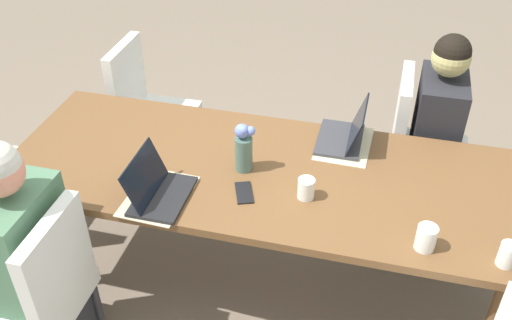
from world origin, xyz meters
TOP-DOWN VIEW (x-y plane):
  - ground_plane at (0.00, 0.00)m, footprint 10.00×10.00m
  - dining_table at (0.00, 0.00)m, footprint 2.39×0.93m
  - chair_near_left_near at (-0.75, -0.75)m, footprint 0.44×0.44m
  - person_near_left_near at (-0.82, -0.69)m, footprint 0.36×0.40m
  - chair_far_left_mid at (0.77, 0.78)m, footprint 0.44×0.44m
  - person_far_left_mid at (0.84, 0.72)m, footprint 0.36×0.40m
  - chair_far_left_far at (-0.91, 0.77)m, footprint 0.44×0.44m
  - flower_vase at (-0.05, -0.01)m, footprint 0.09×0.08m
  - placemat_near_left_near at (-0.37, -0.31)m, footprint 0.28×0.37m
  - placemat_far_left_mid at (0.38, 0.31)m, footprint 0.27×0.37m
  - laptop_far_left_mid at (0.38, 0.33)m, footprint 0.22×0.32m
  - laptop_near_left_near at (-0.37, -0.31)m, footprint 0.22×0.32m
  - coffee_mug_near_left at (1.09, -0.36)m, footprint 0.07×0.07m
  - coffee_mug_near_right at (0.78, -0.34)m, footprint 0.08×0.08m
  - coffee_mug_centre_left at (0.27, -0.15)m, footprint 0.08×0.08m
  - phone_black at (-0.01, -0.19)m, footprint 0.12×0.17m

SIDE VIEW (x-z plane):
  - ground_plane at x=0.00m, z-range 0.00..0.00m
  - chair_near_left_near at x=-0.75m, z-range 0.05..0.95m
  - chair_far_left_mid at x=0.77m, z-range 0.05..0.95m
  - chair_far_left_far at x=-0.91m, z-range 0.05..0.95m
  - person_near_left_near at x=-0.82m, z-range -0.07..1.12m
  - person_far_left_mid at x=0.84m, z-range -0.07..1.12m
  - dining_table at x=0.00m, z-range 0.30..1.03m
  - placemat_near_left_near at x=-0.37m, z-range 0.73..0.74m
  - placemat_far_left_mid at x=0.38m, z-range 0.73..0.74m
  - phone_black at x=-0.01m, z-range 0.73..0.74m
  - laptop_near_left_near at x=-0.37m, z-range 0.68..0.88m
  - laptop_far_left_mid at x=0.38m, z-range 0.67..0.88m
  - coffee_mug_centre_left at x=0.27m, z-range 0.73..0.83m
  - coffee_mug_near_left at x=1.09m, z-range 0.73..0.84m
  - coffee_mug_near_right at x=0.78m, z-range 0.73..0.84m
  - flower_vase at x=-0.05m, z-range 0.74..0.99m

